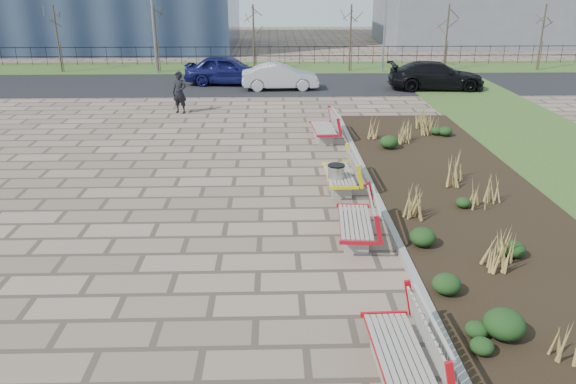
{
  "coord_description": "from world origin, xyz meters",
  "views": [
    {
      "loc": [
        1.17,
        -9.25,
        5.63
      ],
      "look_at": [
        1.5,
        3.0,
        0.9
      ],
      "focal_mm": 35.0,
      "sensor_mm": 36.0,
      "label": 1
    }
  ],
  "objects_px": {
    "car_silver": "(280,77)",
    "lamp_east": "(385,22)",
    "bench_b": "(355,219)",
    "bench_a": "(399,348)",
    "pedestrian": "(180,92)",
    "lamp_west": "(153,22)",
    "litter_bin": "(336,180)",
    "bench_c": "(339,172)",
    "bench_d": "(323,126)",
    "car_black": "(436,76)",
    "car_blue": "(228,70)"
  },
  "relations": [
    {
      "from": "bench_c",
      "to": "lamp_west",
      "type": "xyz_separation_m",
      "value": [
        -9.0,
        20.47,
        2.54
      ]
    },
    {
      "from": "bench_b",
      "to": "car_blue",
      "type": "height_order",
      "value": "car_blue"
    },
    {
      "from": "car_black",
      "to": "car_blue",
      "type": "bearing_deg",
      "value": 84.03
    },
    {
      "from": "bench_b",
      "to": "bench_c",
      "type": "distance_m",
      "value": 3.26
    },
    {
      "from": "litter_bin",
      "to": "lamp_east",
      "type": "height_order",
      "value": "lamp_east"
    },
    {
      "from": "car_black",
      "to": "lamp_west",
      "type": "bearing_deg",
      "value": 72.89
    },
    {
      "from": "lamp_west",
      "to": "lamp_east",
      "type": "bearing_deg",
      "value": 0.0
    },
    {
      "from": "bench_c",
      "to": "car_silver",
      "type": "xyz_separation_m",
      "value": [
        -1.45,
        14.91,
        0.18
      ]
    },
    {
      "from": "bench_b",
      "to": "bench_c",
      "type": "height_order",
      "value": "same"
    },
    {
      "from": "lamp_west",
      "to": "litter_bin",
      "type": "bearing_deg",
      "value": -66.9
    },
    {
      "from": "bench_b",
      "to": "lamp_east",
      "type": "bearing_deg",
      "value": 82.65
    },
    {
      "from": "litter_bin",
      "to": "car_black",
      "type": "height_order",
      "value": "car_black"
    },
    {
      "from": "car_black",
      "to": "lamp_west",
      "type": "relative_size",
      "value": 0.83
    },
    {
      "from": "bench_a",
      "to": "bench_c",
      "type": "distance_m",
      "value": 7.95
    },
    {
      "from": "litter_bin",
      "to": "car_silver",
      "type": "xyz_separation_m",
      "value": [
        -1.33,
        15.26,
        0.27
      ]
    },
    {
      "from": "litter_bin",
      "to": "car_black",
      "type": "xyz_separation_m",
      "value": [
        6.88,
        15.05,
        0.33
      ]
    },
    {
      "from": "lamp_west",
      "to": "lamp_east",
      "type": "xyz_separation_m",
      "value": [
        14.0,
        0.0,
        0.0
      ]
    },
    {
      "from": "bench_a",
      "to": "bench_d",
      "type": "relative_size",
      "value": 1.0
    },
    {
      "from": "pedestrian",
      "to": "car_silver",
      "type": "height_order",
      "value": "pedestrian"
    },
    {
      "from": "bench_b",
      "to": "lamp_west",
      "type": "distance_m",
      "value": 25.5
    },
    {
      "from": "bench_d",
      "to": "car_silver",
      "type": "distance_m",
      "value": 9.89
    },
    {
      "from": "car_blue",
      "to": "bench_d",
      "type": "bearing_deg",
      "value": -153.38
    },
    {
      "from": "bench_c",
      "to": "lamp_west",
      "type": "bearing_deg",
      "value": 112.83
    },
    {
      "from": "car_silver",
      "to": "lamp_west",
      "type": "height_order",
      "value": "lamp_west"
    },
    {
      "from": "bench_b",
      "to": "pedestrian",
      "type": "relative_size",
      "value": 1.16
    },
    {
      "from": "car_black",
      "to": "lamp_west",
      "type": "xyz_separation_m",
      "value": [
        -15.76,
        5.77,
        2.3
      ]
    },
    {
      "from": "pedestrian",
      "to": "lamp_east",
      "type": "relative_size",
      "value": 0.3
    },
    {
      "from": "bench_a",
      "to": "litter_bin",
      "type": "height_order",
      "value": "bench_a"
    },
    {
      "from": "bench_c",
      "to": "bench_d",
      "type": "bearing_deg",
      "value": 89.1
    },
    {
      "from": "bench_b",
      "to": "bench_c",
      "type": "relative_size",
      "value": 1.0
    },
    {
      "from": "bench_d",
      "to": "lamp_east",
      "type": "xyz_separation_m",
      "value": [
        5.0,
        15.34,
        2.54
      ]
    },
    {
      "from": "bench_a",
      "to": "car_black",
      "type": "distance_m",
      "value": 23.64
    },
    {
      "from": "car_black",
      "to": "lamp_east",
      "type": "distance_m",
      "value": 6.45
    },
    {
      "from": "lamp_west",
      "to": "bench_d",
      "type": "bearing_deg",
      "value": -59.6
    },
    {
      "from": "litter_bin",
      "to": "bench_a",
      "type": "bearing_deg",
      "value": -89.07
    },
    {
      "from": "bench_c",
      "to": "lamp_west",
      "type": "distance_m",
      "value": 22.5
    },
    {
      "from": "bench_c",
      "to": "litter_bin",
      "type": "xyz_separation_m",
      "value": [
        -0.12,
        -0.35,
        -0.09
      ]
    },
    {
      "from": "lamp_east",
      "to": "bench_a",
      "type": "bearing_deg",
      "value": -99.98
    },
    {
      "from": "car_blue",
      "to": "car_black",
      "type": "bearing_deg",
      "value": -93.23
    },
    {
      "from": "car_silver",
      "to": "lamp_east",
      "type": "bearing_deg",
      "value": -51.5
    },
    {
      "from": "car_silver",
      "to": "car_black",
      "type": "xyz_separation_m",
      "value": [
        8.21,
        -0.21,
        0.06
      ]
    },
    {
      "from": "bench_c",
      "to": "bench_a",
      "type": "bearing_deg",
      "value": -90.9
    },
    {
      "from": "bench_b",
      "to": "bench_a",
      "type": "bearing_deg",
      "value": -85.45
    },
    {
      "from": "bench_b",
      "to": "lamp_west",
      "type": "xyz_separation_m",
      "value": [
        -9.0,
        23.73,
        2.54
      ]
    },
    {
      "from": "pedestrian",
      "to": "lamp_west",
      "type": "distance_m",
      "value": 11.47
    },
    {
      "from": "bench_a",
      "to": "bench_d",
      "type": "xyz_separation_m",
      "value": [
        0.0,
        13.08,
        0.0
      ]
    },
    {
      "from": "bench_c",
      "to": "litter_bin",
      "type": "bearing_deg",
      "value": -110.38
    },
    {
      "from": "pedestrian",
      "to": "litter_bin",
      "type": "bearing_deg",
      "value": -40.28
    },
    {
      "from": "bench_a",
      "to": "lamp_west",
      "type": "bearing_deg",
      "value": 105.66
    },
    {
      "from": "bench_b",
      "to": "litter_bin",
      "type": "xyz_separation_m",
      "value": [
        -0.12,
        2.91,
        -0.09
      ]
    }
  ]
}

